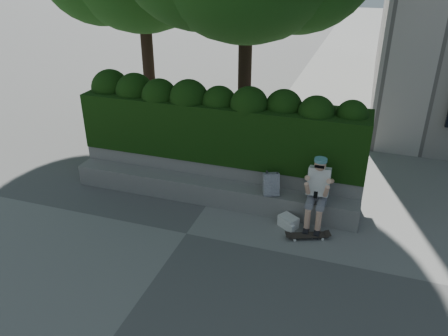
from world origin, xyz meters
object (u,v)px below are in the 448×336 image
(backpack_plaid, at_px, (271,184))
(backpack_ground, at_px, (288,222))
(person, at_px, (318,190))
(skateboard, at_px, (308,235))

(backpack_plaid, xyz_separation_m, backpack_ground, (0.43, -0.33, -0.56))
(person, xyz_separation_m, backpack_plaid, (-0.89, 0.08, -0.08))
(backpack_ground, bearing_deg, person, 62.34)
(person, bearing_deg, skateboard, -94.80)
(skateboard, xyz_separation_m, backpack_plaid, (-0.85, 0.58, 0.61))
(skateboard, relative_size, backpack_ground, 2.14)
(person, bearing_deg, backpack_ground, -151.50)
(skateboard, height_order, backpack_ground, backpack_ground)
(person, xyz_separation_m, backpack_ground, (-0.45, -0.25, -0.64))
(person, bearing_deg, backpack_plaid, 174.76)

